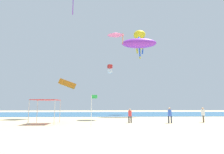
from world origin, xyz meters
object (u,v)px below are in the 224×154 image
(person_central, at_px, (130,114))
(kite_octopus_yellow, at_px, (139,36))
(person_leftmost, at_px, (170,114))
(kite_inflatable_purple, at_px, (139,43))
(banner_flag, at_px, (92,107))
(kite_box_red, at_px, (110,69))
(person_near_tent, at_px, (203,114))
(kite_parafoil_orange, at_px, (67,84))
(kite_delta_pink, at_px, (116,34))
(canopy_tent, at_px, (46,101))

(person_central, height_order, kite_octopus_yellow, kite_octopus_yellow)
(person_leftmost, xyz_separation_m, kite_inflatable_purple, (-0.91, 12.51, 12.71))
(person_leftmost, distance_m, banner_flag, 9.32)
(kite_octopus_yellow, bearing_deg, kite_box_red, -159.76)
(person_central, bearing_deg, kite_box_red, -108.95)
(person_near_tent, distance_m, kite_octopus_yellow, 26.08)
(banner_flag, bearing_deg, kite_inflatable_purple, 63.02)
(kite_parafoil_orange, xyz_separation_m, kite_box_red, (10.15, 0.88, 3.85))
(kite_box_red, height_order, kite_delta_pink, kite_delta_pink)
(person_leftmost, bearing_deg, person_central, -144.95)
(person_near_tent, xyz_separation_m, kite_octopus_yellow, (-3.61, 19.42, 17.03))
(person_near_tent, relative_size, person_central, 1.08)
(person_leftmost, bearing_deg, kite_delta_pink, 173.53)
(person_near_tent, relative_size, kite_inflatable_purple, 0.26)
(canopy_tent, distance_m, kite_inflatable_purple, 21.50)
(person_central, distance_m, kite_inflatable_purple, 17.84)
(kite_inflatable_purple, bearing_deg, kite_delta_pink, 56.36)
(banner_flag, bearing_deg, person_near_tent, 15.97)
(person_near_tent, relative_size, kite_delta_pink, 0.58)
(person_central, xyz_separation_m, kite_box_red, (-1.51, 23.27, 9.93))
(person_central, relative_size, kite_parafoil_orange, 0.37)
(canopy_tent, relative_size, kite_parafoil_orange, 0.62)
(kite_octopus_yellow, bearing_deg, kite_parafoil_orange, -140.84)
(canopy_tent, xyz_separation_m, person_central, (9.59, 0.75, -1.52))
(kite_inflatable_purple, bearing_deg, banner_flag, 69.16)
(person_leftmost, bearing_deg, kite_inflatable_purple, 136.81)
(kite_inflatable_purple, distance_m, kite_box_red, 12.79)
(banner_flag, relative_size, kite_box_red, 1.47)
(person_leftmost, bearing_deg, kite_box_red, 146.88)
(person_near_tent, xyz_separation_m, kite_delta_pink, (-10.15, 5.87, 12.19))
(person_near_tent, distance_m, banner_flag, 13.73)
(person_leftmost, relative_size, kite_delta_pink, 0.59)
(banner_flag, distance_m, kite_delta_pink, 15.20)
(kite_box_red, distance_m, kite_delta_pink, 17.36)
(kite_delta_pink, bearing_deg, kite_inflatable_purple, -120.69)
(kite_delta_pink, height_order, kite_octopus_yellow, kite_octopus_yellow)
(canopy_tent, distance_m, kite_box_red, 26.70)
(canopy_tent, distance_m, banner_flag, 6.08)
(person_central, distance_m, banner_flag, 5.63)
(person_near_tent, height_order, kite_octopus_yellow, kite_octopus_yellow)
(kite_octopus_yellow, bearing_deg, kite_inflatable_purple, -53.80)
(person_leftmost, distance_m, kite_octopus_yellow, 26.44)
(person_near_tent, height_order, kite_delta_pink, kite_delta_pink)
(kite_parafoil_orange, relative_size, kite_box_red, 2.12)
(banner_flag, height_order, kite_delta_pink, kite_delta_pink)
(kite_inflatable_purple, xyz_separation_m, kite_delta_pink, (-4.86, -5.84, -0.51))
(kite_delta_pink, bearing_deg, kite_octopus_yellow, -106.68)
(kite_inflatable_purple, bearing_deg, person_near_tent, 120.43)
(canopy_tent, relative_size, kite_delta_pink, 0.90)
(canopy_tent, distance_m, person_near_tent, 18.60)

